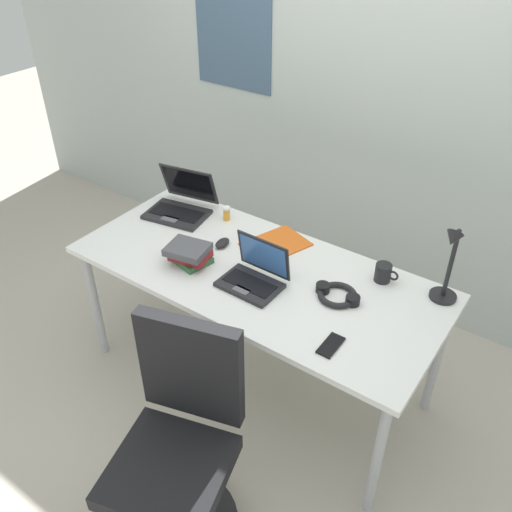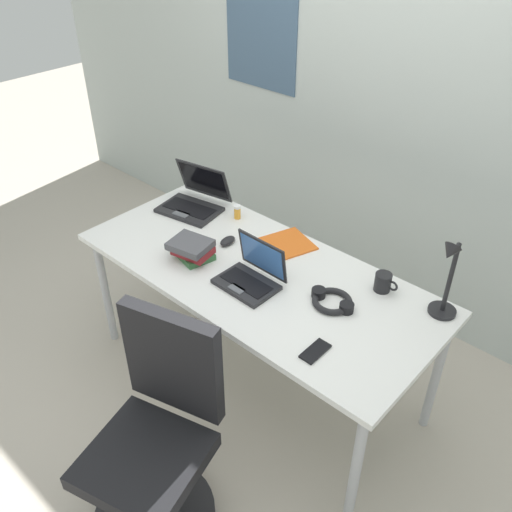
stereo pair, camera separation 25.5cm
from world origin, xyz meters
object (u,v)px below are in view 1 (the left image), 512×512
at_px(laptop_far_corner, 254,276).
at_px(headphones, 337,295).
at_px(laptop_center, 181,205).
at_px(computer_mouse, 222,243).
at_px(paper_folder_front_right, 276,244).
at_px(office_chair, 179,456).
at_px(desk_lamp, 449,265).
at_px(book_stack, 189,254).
at_px(coffee_mug, 383,273).
at_px(pill_bottle, 227,213).
at_px(cell_phone, 331,345).

distance_m(laptop_far_corner, headphones, 0.39).
distance_m(laptop_center, laptop_far_corner, 0.76).
bearing_deg(computer_mouse, paper_folder_front_right, 32.94).
distance_m(computer_mouse, paper_folder_front_right, 0.27).
xyz_separation_m(paper_folder_front_right, office_chair, (0.24, -1.05, -0.35)).
height_order(laptop_center, headphones, laptop_center).
bearing_deg(desk_lamp, book_stack, -159.42).
height_order(paper_folder_front_right, coffee_mug, coffee_mug).
relative_size(paper_folder_front_right, coffee_mug, 2.74).
xyz_separation_m(computer_mouse, coffee_mug, (0.79, 0.20, 0.03)).
relative_size(desk_lamp, computer_mouse, 4.17).
height_order(laptop_center, pill_bottle, laptop_center).
bearing_deg(pill_bottle, cell_phone, -29.62).
relative_size(computer_mouse, book_stack, 0.44).
bearing_deg(desk_lamp, coffee_mug, -178.73).
distance_m(book_stack, paper_folder_front_right, 0.45).
bearing_deg(cell_phone, laptop_center, 159.11).
xyz_separation_m(computer_mouse, book_stack, (-0.04, -0.20, 0.03)).
bearing_deg(pill_bottle, book_stack, -76.87).
xyz_separation_m(cell_phone, pill_bottle, (-0.93, 0.53, 0.04)).
bearing_deg(desk_lamp, headphones, -148.30).
relative_size(laptop_center, coffee_mug, 3.35).
height_order(headphones, book_stack, book_stack).
xyz_separation_m(desk_lamp, pill_bottle, (-1.19, 0.01, -0.16)).
height_order(laptop_far_corner, pill_bottle, laptop_far_corner).
bearing_deg(headphones, office_chair, -104.25).
relative_size(book_stack, coffee_mug, 1.94).
bearing_deg(laptop_far_corner, desk_lamp, 26.11).
height_order(book_stack, office_chair, office_chair).
xyz_separation_m(computer_mouse, pill_bottle, (-0.14, 0.22, 0.02)).
xyz_separation_m(laptop_far_corner, office_chair, (0.15, -0.73, -0.39)).
relative_size(desk_lamp, laptop_far_corner, 1.43).
bearing_deg(book_stack, paper_folder_front_right, 54.95).
xyz_separation_m(computer_mouse, paper_folder_front_right, (0.22, 0.16, -0.01)).
xyz_separation_m(laptop_far_corner, paper_folder_front_right, (-0.09, 0.32, -0.04)).
height_order(laptop_center, paper_folder_front_right, laptop_center).
distance_m(headphones, coffee_mug, 0.26).
bearing_deg(office_chair, coffee_mug, 73.13).
height_order(cell_phone, office_chair, office_chair).
distance_m(laptop_center, pill_bottle, 0.27).
bearing_deg(paper_folder_front_right, coffee_mug, 4.00).
xyz_separation_m(desk_lamp, computer_mouse, (-1.06, -0.21, -0.18)).
height_order(laptop_center, cell_phone, laptop_center).
height_order(computer_mouse, office_chair, office_chair).
height_order(headphones, pill_bottle, pill_bottle).
relative_size(computer_mouse, coffee_mug, 0.85).
bearing_deg(laptop_center, book_stack, -43.45).
relative_size(cell_phone, headphones, 0.64).
bearing_deg(computer_mouse, coffee_mug, 10.65).
distance_m(desk_lamp, paper_folder_front_right, 0.86).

